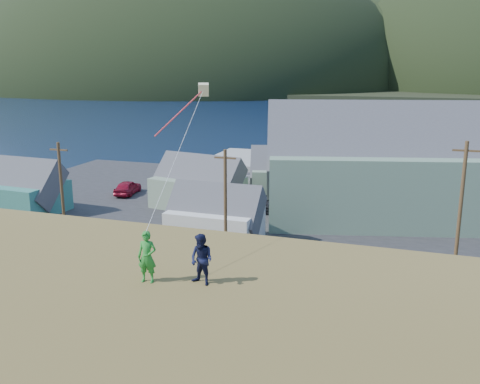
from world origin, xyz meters
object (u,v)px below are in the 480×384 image
Objects in this scene: lodge at (476,167)px; shed_palegreen_far at (295,173)px; shed_white at (215,217)px; kite_flyer_navy at (202,260)px; shed_palegreen_near at (198,184)px; wharf at (300,163)px; kite_flyer_green at (147,257)px; shed_teal at (19,189)px.

lodge is 18.50m from shed_palegreen_far.
shed_white is 4.36× the size of kite_flyer_navy.
shed_palegreen_far is at bearing 56.26° from shed_palegreen_near.
kite_flyer_navy is (5.79, -41.22, 5.53)m from shed_palegreen_far.
wharf is 14.59× the size of kite_flyer_green.
wharf is 34.96m from shed_white.
kite_flyer_navy is (-11.91, -36.50, 2.96)m from lodge.
shed_palegreen_far is at bearing 82.61° from shed_white.
shed_teal reaches higher than shed_white.
wharf is 38.54m from shed_teal.
shed_palegreen_near is 1.30× the size of shed_white.
kite_flyer_navy reaches higher than shed_teal.
lodge is 22.67× the size of kite_flyer_navy.
shed_palegreen_near is at bearing 129.44° from kite_flyer_navy.
wharf is 2.65× the size of shed_palegreen_near.
shed_palegreen_near reaches higher than shed_white.
shed_teal is at bearing -179.86° from lodge.
wharf is 59.26m from kite_flyer_navy.
lodge is at bearing 63.06° from kite_flyer_green.
shed_white is at bearing -161.08° from lodge.
shed_palegreen_far is 41.99m from kite_flyer_navy.
kite_flyer_navy is at bearing 5.97° from kite_flyer_green.
shed_palegreen_far is (-17.71, 4.71, -2.57)m from lodge.
kite_flyer_green is at bearing -124.70° from lodge.
shed_teal reaches higher than shed_palegreen_near.
shed_teal is 0.88× the size of shed_palegreen_near.
wharf is 3.45× the size of shed_white.
wharf is at bearing 91.46° from shed_white.
shed_palegreen_near is (-25.84, -3.52, -2.65)m from lodge.
kite_flyer_navy is at bearing -81.40° from wharf.
lodge is at bearing 17.77° from shed_teal.
shed_teal is at bearing -144.55° from shed_palegreen_near.
shed_white is (-20.30, -13.30, -2.81)m from lodge.
shed_palegreen_far is (23.89, 15.43, 0.08)m from shed_teal.
wharf is at bearing 90.26° from kite_flyer_green.
lodge reaches higher than shed_white.
shed_palegreen_far reaches higher than shed_white.
lodge is 24.43m from shed_white.
shed_teal is 17.32m from shed_palegreen_near.
wharf is 0.66× the size of lodge.
shed_teal is at bearing -122.87° from wharf.
shed_white is 25.18m from kite_flyer_green.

